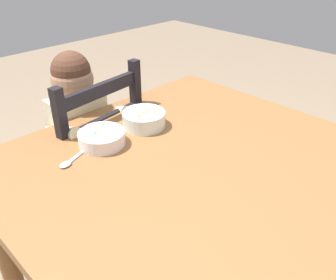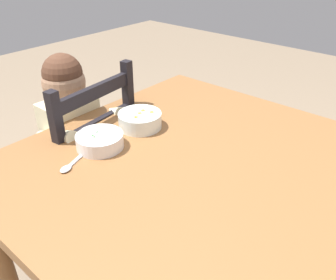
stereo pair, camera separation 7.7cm
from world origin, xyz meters
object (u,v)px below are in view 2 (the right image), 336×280
(dining_chair, at_px, (81,168))
(spoon, at_px, (70,166))
(bowl_of_carrots, at_px, (140,120))
(child_figure, at_px, (75,133))
(dining_table, at_px, (192,183))
(bowl_of_peas, at_px, (100,140))

(dining_chair, bearing_deg, spoon, -127.09)
(bowl_of_carrots, relative_size, spoon, 1.19)
(child_figure, bearing_deg, dining_table, -84.82)
(dining_chair, relative_size, bowl_of_carrots, 5.73)
(dining_table, relative_size, bowl_of_peas, 7.24)
(dining_table, bearing_deg, spoon, 137.37)
(child_figure, distance_m, spoon, 0.40)
(bowl_of_peas, height_order, spoon, bowl_of_peas)
(dining_chair, xyz_separation_m, bowl_of_carrots, (0.09, -0.30, 0.31))
(dining_table, xyz_separation_m, child_figure, (-0.05, 0.58, 0.01))
(child_figure, height_order, bowl_of_peas, child_figure)
(dining_chair, relative_size, child_figure, 0.95)
(child_figure, relative_size, bowl_of_carrots, 6.05)
(dining_table, height_order, child_figure, child_figure)
(dining_chair, bearing_deg, child_figure, -122.97)
(bowl_of_carrots, xyz_separation_m, spoon, (-0.33, -0.02, -0.03))
(dining_table, xyz_separation_m, bowl_of_peas, (-0.15, 0.28, 0.13))
(dining_chair, height_order, child_figure, child_figure)
(bowl_of_carrots, distance_m, spoon, 0.33)
(dining_table, xyz_separation_m, bowl_of_carrots, (0.04, 0.28, 0.13))
(dining_table, bearing_deg, bowl_of_peas, 117.56)
(dining_chair, distance_m, child_figure, 0.19)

